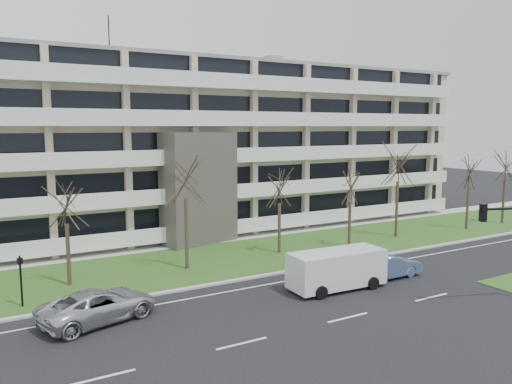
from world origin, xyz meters
TOP-DOWN VIEW (x-y plane):
  - ground at (0.00, 0.00)m, footprint 160.00×160.00m
  - grass_verge at (0.00, 13.00)m, footprint 90.00×10.00m
  - curb at (0.00, 8.00)m, footprint 90.00×0.35m
  - sidewalk at (0.00, 18.50)m, footprint 90.00×2.00m
  - lane_edge_line at (0.00, 6.50)m, footprint 90.00×0.12m
  - apartment_building at (-0.01, 25.32)m, footprint 60.50×15.10m
  - silver_pickup at (-10.84, 5.74)m, footprint 6.23×4.10m
  - blue_sedan at (6.43, 3.92)m, footprint 4.68×1.65m
  - white_van at (2.43, 3.82)m, footprint 5.91×2.62m
  - pedestrian_signal at (-13.94, 9.65)m, footprint 0.30×0.26m
  - tree_2 at (-11.15, 12.23)m, footprint 3.35×3.35m
  - tree_3 at (-3.74, 11.96)m, footprint 4.25×4.25m
  - tree_4 at (3.88, 12.49)m, footprint 3.37×3.37m
  - tree_5 at (9.65, 11.31)m, footprint 3.24×3.24m
  - tree_6 at (15.56, 12.15)m, footprint 4.30×4.30m
  - tree_7 at (23.57, 11.21)m, footprint 3.57×3.57m
  - tree_8 at (28.99, 11.29)m, footprint 3.92×3.92m

SIDE VIEW (x-z plane):
  - ground at x=0.00m, z-range 0.00..0.00m
  - lane_edge_line at x=0.00m, z-range 0.00..0.01m
  - grass_verge at x=0.00m, z-range 0.00..0.06m
  - sidewalk at x=0.00m, z-range 0.00..0.08m
  - curb at x=0.00m, z-range 0.00..0.12m
  - blue_sedan at x=6.43m, z-range 0.00..1.54m
  - silver_pickup at x=-10.84m, z-range 0.00..1.59m
  - white_van at x=2.43m, z-range 0.22..2.48m
  - pedestrian_signal at x=-13.94m, z-range 0.38..3.17m
  - tree_5 at x=9.65m, z-range 1.79..8.26m
  - tree_2 at x=-11.15m, z-range 1.85..8.55m
  - tree_4 at x=3.88m, z-range 1.87..8.61m
  - tree_7 at x=23.57m, z-range 1.98..9.12m
  - tree_8 at x=28.99m, z-range 2.17..10.01m
  - tree_3 at x=-3.74m, z-range 2.36..10.87m
  - tree_6 at x=15.56m, z-range 2.39..11.00m
  - apartment_building at x=-0.01m, z-range -1.76..16.99m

